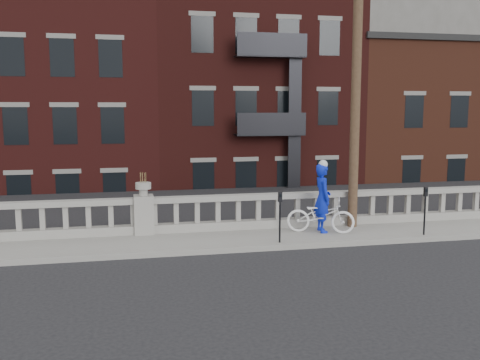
% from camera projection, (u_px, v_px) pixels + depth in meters
% --- Properties ---
extents(ground, '(120.00, 120.00, 0.00)m').
position_uv_depth(ground, '(151.00, 282.00, 11.45)').
color(ground, black).
rests_on(ground, ground).
extents(sidewalk, '(32.00, 2.20, 0.15)m').
position_uv_depth(sidewalk, '(146.00, 244.00, 14.35)').
color(sidewalk, gray).
rests_on(sidewalk, ground).
extents(balustrade, '(28.00, 0.34, 1.03)m').
position_uv_depth(balustrade, '(144.00, 217.00, 15.20)').
color(balustrade, gray).
rests_on(balustrade, sidewalk).
extents(planter_pedestal, '(0.55, 0.55, 1.76)m').
position_uv_depth(planter_pedestal, '(144.00, 210.00, 15.17)').
color(planter_pedestal, gray).
rests_on(planter_pedestal, sidewalk).
extents(lower_level, '(80.00, 44.00, 20.80)m').
position_uv_depth(lower_level, '(142.00, 125.00, 33.56)').
color(lower_level, '#605E59').
rests_on(lower_level, ground).
extents(utility_pole, '(1.60, 0.28, 10.00)m').
position_uv_depth(utility_pole, '(357.00, 55.00, 15.52)').
color(utility_pole, '#422D1E').
rests_on(utility_pole, sidewalk).
extents(parking_meter_b, '(0.10, 0.09, 1.36)m').
position_uv_depth(parking_meter_b, '(280.00, 211.00, 14.13)').
color(parking_meter_b, black).
rests_on(parking_meter_b, sidewalk).
extents(parking_meter_c, '(0.10, 0.09, 1.36)m').
position_uv_depth(parking_meter_c, '(425.00, 205.00, 15.00)').
color(parking_meter_c, black).
rests_on(parking_meter_c, sidewalk).
extents(bicycle, '(2.03, 1.35, 1.01)m').
position_uv_depth(bicycle, '(321.00, 215.00, 15.31)').
color(bicycle, white).
rests_on(bicycle, sidewalk).
extents(cyclist, '(0.50, 0.74, 1.98)m').
position_uv_depth(cyclist, '(322.00, 198.00, 15.36)').
color(cyclist, '#0C20BE').
rests_on(cyclist, sidewalk).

